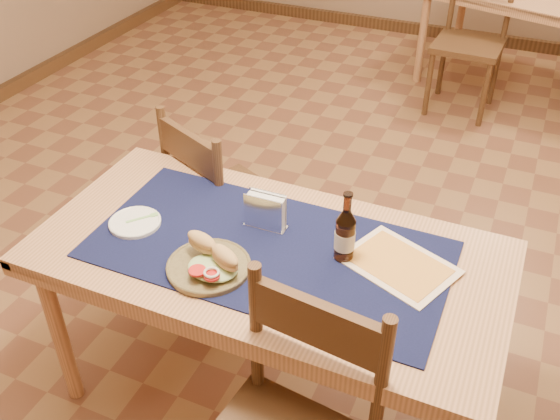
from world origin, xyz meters
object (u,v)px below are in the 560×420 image
at_px(beer_bottle, 345,235).
at_px(napkin_holder, 265,212).
at_px(back_table, 542,6).
at_px(sandwich_plate, 211,263).
at_px(main_table, 268,268).
at_px(chair_main_far, 224,203).

height_order(beer_bottle, napkin_holder, beer_bottle).
xyz_separation_m(back_table, sandwich_plate, (-0.75, -3.51, 0.12)).
bearing_deg(main_table, chair_main_far, 131.72).
distance_m(chair_main_far, beer_bottle, 0.90).
relative_size(back_table, napkin_holder, 11.71).
relative_size(beer_bottle, napkin_holder, 1.68).
bearing_deg(main_table, sandwich_plate, -126.14).
relative_size(chair_main_far, napkin_holder, 6.22).
bearing_deg(beer_bottle, back_table, 83.49).
bearing_deg(back_table, main_table, -100.53).
bearing_deg(beer_bottle, sandwich_plate, -148.23).
bearing_deg(sandwich_plate, chair_main_far, 115.57).
relative_size(main_table, beer_bottle, 6.26).
distance_m(back_table, chair_main_far, 3.04).
distance_m(back_table, beer_bottle, 3.31).
bearing_deg(main_table, back_table, 79.47).
xyz_separation_m(chair_main_far, sandwich_plate, (0.32, -0.67, 0.29)).
bearing_deg(beer_bottle, main_table, -166.52).
bearing_deg(back_table, sandwich_plate, -101.99).
height_order(chair_main_far, sandwich_plate, chair_main_far).
relative_size(sandwich_plate, beer_bottle, 1.08).
height_order(main_table, beer_bottle, beer_bottle).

